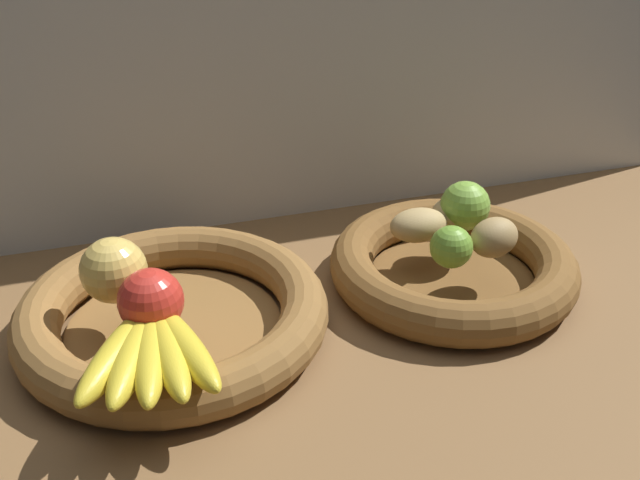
# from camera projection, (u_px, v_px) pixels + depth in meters

# --- Properties ---
(ground_plane) EXTENTS (1.40, 0.90, 0.03)m
(ground_plane) POSITION_uv_depth(u_px,v_px,m) (335.00, 327.00, 0.94)
(ground_plane) COLOR brown
(back_wall) EXTENTS (1.40, 0.03, 0.55)m
(back_wall) POSITION_uv_depth(u_px,v_px,m) (270.00, 38.00, 1.05)
(back_wall) COLOR silver
(back_wall) RESTS_ON ground_plane
(fruit_bowl_left) EXTENTS (0.37, 0.37, 0.06)m
(fruit_bowl_left) POSITION_uv_depth(u_px,v_px,m) (173.00, 314.00, 0.90)
(fruit_bowl_left) COLOR brown
(fruit_bowl_left) RESTS_ON ground_plane
(fruit_bowl_right) EXTENTS (0.33, 0.33, 0.06)m
(fruit_bowl_right) POSITION_uv_depth(u_px,v_px,m) (453.00, 266.00, 0.99)
(fruit_bowl_right) COLOR brown
(fruit_bowl_right) RESTS_ON ground_plane
(apple_golden_left) EXTENTS (0.08, 0.08, 0.08)m
(apple_golden_left) POSITION_uv_depth(u_px,v_px,m) (114.00, 270.00, 0.85)
(apple_golden_left) COLOR #DBB756
(apple_golden_left) RESTS_ON fruit_bowl_left
(apple_red_front) EXTENTS (0.07, 0.07, 0.07)m
(apple_red_front) POSITION_uv_depth(u_px,v_px,m) (151.00, 301.00, 0.80)
(apple_red_front) COLOR red
(apple_red_front) RESTS_ON fruit_bowl_left
(banana_bunch_front) EXTENTS (0.16, 0.18, 0.03)m
(banana_bunch_front) POSITION_uv_depth(u_px,v_px,m) (151.00, 349.00, 0.76)
(banana_bunch_front) COLOR gold
(banana_bunch_front) RESTS_ON fruit_bowl_left
(potato_oblong) EXTENTS (0.08, 0.05, 0.04)m
(potato_oblong) POSITION_uv_depth(u_px,v_px,m) (419.00, 225.00, 0.98)
(potato_oblong) COLOR tan
(potato_oblong) RESTS_ON fruit_bowl_right
(potato_small) EXTENTS (0.08, 0.06, 0.05)m
(potato_small) POSITION_uv_depth(u_px,v_px,m) (494.00, 237.00, 0.94)
(potato_small) COLOR #A38451
(potato_small) RESTS_ON fruit_bowl_right
(potato_back) EXTENTS (0.08, 0.08, 0.04)m
(potato_back) POSITION_uv_depth(u_px,v_px,m) (455.00, 214.00, 1.01)
(potato_back) COLOR tan
(potato_back) RESTS_ON fruit_bowl_right
(lime_near) EXTENTS (0.05, 0.05, 0.05)m
(lime_near) POSITION_uv_depth(u_px,v_px,m) (451.00, 247.00, 0.92)
(lime_near) COLOR #6B9E33
(lime_near) RESTS_ON fruit_bowl_right
(lime_far) EXTENTS (0.07, 0.07, 0.07)m
(lime_far) POSITION_uv_depth(u_px,v_px,m) (465.00, 206.00, 1.00)
(lime_far) COLOR #7AAD3D
(lime_far) RESTS_ON fruit_bowl_right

